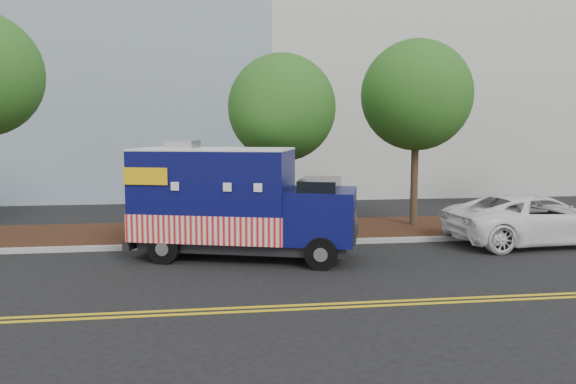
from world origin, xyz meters
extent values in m
plane|color=black|center=(0.00, 0.00, 0.00)|extent=(120.00, 120.00, 0.00)
cube|color=#9E9E99|center=(0.00, 1.40, 0.07)|extent=(120.00, 0.18, 0.15)
cube|color=black|center=(0.00, 3.50, 0.07)|extent=(120.00, 4.00, 0.15)
cube|color=gold|center=(0.00, -4.45, 0.01)|extent=(120.00, 0.10, 0.01)
cube|color=gold|center=(0.00, -4.70, 0.01)|extent=(120.00, 0.10, 0.01)
cylinder|color=#38281C|center=(1.33, 3.17, 1.67)|extent=(0.26, 0.26, 3.34)
sphere|color=#185718|center=(1.33, 3.17, 4.23)|extent=(3.53, 3.53, 3.53)
cylinder|color=#38281C|center=(6.13, 3.72, 1.87)|extent=(0.26, 0.26, 3.74)
sphere|color=#185718|center=(6.13, 3.72, 4.71)|extent=(3.86, 3.86, 3.86)
cube|color=#473828|center=(-3.50, 1.72, 1.20)|extent=(0.06, 0.06, 2.40)
cube|color=black|center=(-0.08, -0.07, 0.41)|extent=(5.83, 3.41, 0.28)
cube|color=#0A0C48|center=(-0.93, 0.19, 1.77)|extent=(4.63, 3.39, 2.37)
cube|color=red|center=(-0.93, 0.19, 0.94)|extent=(4.68, 3.45, 0.74)
cube|color=white|center=(-0.93, 0.19, 2.98)|extent=(4.63, 3.39, 0.06)
cube|color=#B7B7BA|center=(-1.77, 0.45, 3.11)|extent=(0.99, 0.99, 0.22)
cube|color=#0A0C48|center=(1.90, -0.68, 1.23)|extent=(2.32, 2.55, 1.38)
cube|color=black|center=(1.85, -0.66, 1.89)|extent=(1.51, 2.13, 0.64)
cube|color=black|center=(2.77, -0.94, 0.77)|extent=(0.66, 1.91, 0.30)
cube|color=black|center=(-2.95, 0.82, 0.44)|extent=(0.82, 2.17, 0.28)
cube|color=#B7B7BA|center=(-2.92, 0.81, 1.82)|extent=(0.56, 1.71, 1.87)
cube|color=#B7B7BA|center=(-0.30, 1.23, 1.82)|extent=(1.71, 0.56, 1.08)
cube|color=yellow|center=(-2.68, -0.49, 2.32)|extent=(1.14, 0.37, 0.44)
cube|color=yellow|center=(-1.99, 1.75, 2.32)|extent=(1.14, 0.37, 0.44)
cylinder|color=black|center=(1.70, -1.67, 0.41)|extent=(0.87, 0.51, 0.83)
cylinder|color=black|center=(2.29, 0.26, 0.41)|extent=(0.87, 0.51, 0.83)
cylinder|color=black|center=(-2.26, -0.45, 0.41)|extent=(0.87, 0.51, 0.83)
cylinder|color=black|center=(-1.67, 1.47, 0.41)|extent=(0.87, 0.51, 0.83)
imported|color=white|center=(8.89, 0.61, 0.77)|extent=(5.73, 2.98, 1.54)
camera|label=1|loc=(-1.03, -15.23, 3.50)|focal=35.00mm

